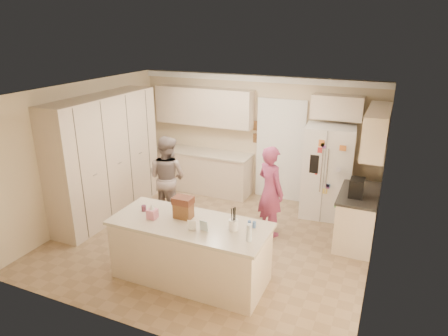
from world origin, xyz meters
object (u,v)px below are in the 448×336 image
at_px(coffee_maker, 357,188).
at_px(utensil_crock, 233,225).
at_px(teen_girl, 270,191).
at_px(refrigerator, 327,172).
at_px(island_base, 190,252).
at_px(dollhouse_body, 183,211).
at_px(tissue_box, 152,214).
at_px(teen_boy, 167,177).

height_order(coffee_maker, utensil_crock, coffee_maker).
distance_m(utensil_crock, teen_girl, 1.75).
relative_size(utensil_crock, teen_girl, 0.09).
height_order(refrigerator, island_base, refrigerator).
bearing_deg(coffee_maker, teen_girl, -175.54).
distance_m(refrigerator, coffee_maker, 1.23).
distance_m(refrigerator, dollhouse_body, 3.24).
bearing_deg(teen_girl, utensil_crock, 123.39).
xyz_separation_m(coffee_maker, island_base, (-2.05, -1.90, -0.63)).
height_order(tissue_box, teen_girl, teen_girl).
bearing_deg(teen_girl, island_base, 103.38).
distance_m(refrigerator, tissue_box, 3.61).
bearing_deg(refrigerator, teen_girl, -130.03).
bearing_deg(teen_girl, teen_boy, 37.04).
distance_m(tissue_box, teen_girl, 2.24).
height_order(teen_boy, teen_girl, teen_girl).
height_order(utensil_crock, teen_boy, teen_boy).
height_order(utensil_crock, tissue_box, utensil_crock).
distance_m(coffee_maker, teen_girl, 1.44).
bearing_deg(tissue_box, utensil_crock, 7.13).
bearing_deg(tissue_box, island_base, 10.30).
relative_size(refrigerator, coffee_maker, 6.00).
xyz_separation_m(dollhouse_body, teen_boy, (-1.22, 1.55, -0.22)).
xyz_separation_m(utensil_crock, dollhouse_body, (-0.80, 0.05, 0.04)).
bearing_deg(refrigerator, tissue_box, -128.81).
bearing_deg(coffee_maker, tissue_box, -142.43).
height_order(refrigerator, teen_girl, refrigerator).
bearing_deg(coffee_maker, island_base, -137.17).
xyz_separation_m(island_base, teen_girl, (0.64, 1.79, 0.38)).
bearing_deg(tissue_box, dollhouse_body, 26.57).
bearing_deg(teen_boy, refrigerator, -150.24).
bearing_deg(dollhouse_body, teen_boy, 128.17).
xyz_separation_m(utensil_crock, teen_boy, (-2.02, 1.60, -0.19)).
height_order(tissue_box, teen_boy, teen_boy).
xyz_separation_m(refrigerator, coffee_maker, (0.64, -1.03, 0.17)).
relative_size(refrigerator, tissue_box, 12.86).
relative_size(coffee_maker, dollhouse_body, 1.15).
height_order(island_base, dollhouse_body, dollhouse_body).
distance_m(island_base, utensil_crock, 0.86).
xyz_separation_m(tissue_box, teen_boy, (-0.82, 1.75, -0.18)).
height_order(refrigerator, dollhouse_body, refrigerator).
bearing_deg(utensil_crock, refrigerator, 75.21).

